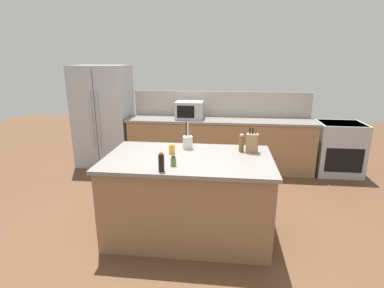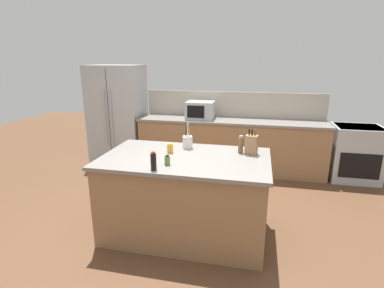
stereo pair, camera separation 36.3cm
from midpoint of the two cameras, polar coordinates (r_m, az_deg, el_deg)
name	(u,v)px [view 1 (the left image)]	position (r m, az deg, el deg)	size (l,w,h in m)	color
ground_plane	(189,232)	(3.72, -3.56, -16.39)	(14.00, 14.00, 0.00)	brown
back_counter_run	(220,144)	(5.51, 3.43, -0.04)	(3.34, 0.66, 0.94)	#936B47
wall_backsplash	(221,104)	(5.67, 3.73, 7.65)	(3.30, 0.03, 0.46)	#B2A899
kitchen_island	(189,196)	(3.49, -3.69, -9.84)	(1.85, 1.10, 0.94)	#936B47
refrigerator	(104,116)	(5.98, -18.15, 5.06)	(0.99, 0.75, 1.87)	#ADB2B7
range_oven	(338,148)	(5.79, 24.54, -0.73)	(0.76, 0.65, 0.92)	#ADB2B7
microwave	(189,110)	(5.43, -2.41, 6.47)	(0.49, 0.39, 0.31)	#ADB2B7
knife_block	(252,143)	(3.48, 8.49, 0.17)	(0.15, 0.13, 0.29)	#936B47
utensil_crock	(188,142)	(3.61, -3.71, 0.39)	(0.12, 0.12, 0.32)	beige
honey_jar	(172,149)	(3.44, -6.89, -0.98)	(0.07, 0.07, 0.12)	gold
spice_jar_oregano	(173,161)	(3.05, -6.98, -3.31)	(0.06, 0.06, 0.10)	#567038
soy_sauce_bottle	(161,163)	(2.91, -9.44, -3.60)	(0.06, 0.06, 0.19)	black
pepper_grinder	(241,143)	(3.50, 6.50, 0.08)	(0.06, 0.06, 0.21)	brown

